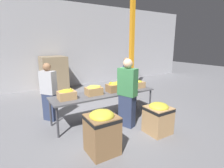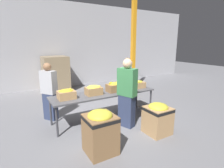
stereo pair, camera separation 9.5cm
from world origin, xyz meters
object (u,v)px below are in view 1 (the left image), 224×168
at_px(volunteer_0, 126,81).
at_px(volunteer_1, 127,94).
at_px(banana_box_0, 67,94).
at_px(support_pillar, 132,46).
at_px(volunteer_2, 49,92).
at_px(donation_bin_1, 158,117).
at_px(banana_box_2, 115,87).
at_px(donation_bin_0, 102,131).
at_px(pallet_stack_0, 54,74).
at_px(sorting_table, 105,94).
at_px(banana_box_3, 136,84).
at_px(banana_box_1, 94,90).

relative_size(volunteer_0, volunteer_1, 0.93).
relative_size(banana_box_0, support_pillar, 0.10).
relative_size(volunteer_0, volunteer_2, 1.02).
height_order(donation_bin_1, support_pillar, support_pillar).
bearing_deg(volunteer_1, support_pillar, -59.86).
xyz_separation_m(banana_box_0, banana_box_2, (1.37, -0.02, 0.01)).
relative_size(donation_bin_0, pallet_stack_0, 0.56).
bearing_deg(sorting_table, volunteer_0, 30.57).
bearing_deg(banana_box_2, donation_bin_0, -130.30).
bearing_deg(support_pillar, pallet_stack_0, 151.39).
bearing_deg(banana_box_3, donation_bin_1, -106.56).
bearing_deg(banana_box_2, volunteer_2, 154.64).
distance_m(banana_box_1, pallet_stack_0, 3.76).
bearing_deg(sorting_table, pallet_stack_0, 97.31).
distance_m(sorting_table, pallet_stack_0, 3.76).
distance_m(volunteer_0, volunteer_2, 2.64).
bearing_deg(sorting_table, support_pillar, 39.62).
bearing_deg(donation_bin_0, banana_box_3, 34.62).
bearing_deg(pallet_stack_0, banana_box_3, -67.38).
xyz_separation_m(banana_box_0, pallet_stack_0, (0.58, 3.75, -0.13)).
height_order(banana_box_0, donation_bin_0, banana_box_0).
relative_size(volunteer_1, volunteer_2, 1.09).
height_order(volunteer_0, support_pillar, support_pillar).
xyz_separation_m(banana_box_0, volunteer_2, (-0.27, 0.76, -0.10)).
bearing_deg(donation_bin_0, volunteer_1, 31.84).
xyz_separation_m(sorting_table, pallet_stack_0, (-0.48, 3.73, 0.04)).
bearing_deg(donation_bin_1, sorting_table, 117.40).
relative_size(sorting_table, volunteer_0, 1.79).
bearing_deg(donation_bin_1, volunteer_0, 74.02).
xyz_separation_m(banana_box_1, pallet_stack_0, (-0.14, 3.76, -0.14)).
xyz_separation_m(volunteer_0, volunteer_1, (-1.03, -1.45, 0.06)).
relative_size(banana_box_0, pallet_stack_0, 0.27).
height_order(donation_bin_0, donation_bin_1, donation_bin_0).
bearing_deg(volunteer_1, donation_bin_1, -169.01).
bearing_deg(banana_box_0, volunteer_1, -26.04).
bearing_deg(banana_box_1, banana_box_2, -0.90).
bearing_deg(banana_box_1, volunteer_1, -46.50).
height_order(volunteer_1, support_pillar, support_pillar).
bearing_deg(banana_box_2, support_pillar, 43.79).
height_order(banana_box_2, donation_bin_0, banana_box_2).
bearing_deg(banana_box_0, banana_box_2, -0.68).
bearing_deg(donation_bin_0, banana_box_0, 100.70).
xyz_separation_m(sorting_table, volunteer_1, (0.28, -0.68, 0.14)).
relative_size(banana_box_3, pallet_stack_0, 0.32).
xyz_separation_m(banana_box_1, banana_box_3, (1.43, -0.01, -0.01)).
bearing_deg(support_pillar, banana_box_1, -143.52).
distance_m(sorting_table, support_pillar, 3.52).
xyz_separation_m(volunteer_2, donation_bin_1, (2.03, -2.09, -0.40)).
bearing_deg(volunteer_1, donation_bin_0, 101.03).
relative_size(banana_box_0, banana_box_1, 1.00).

